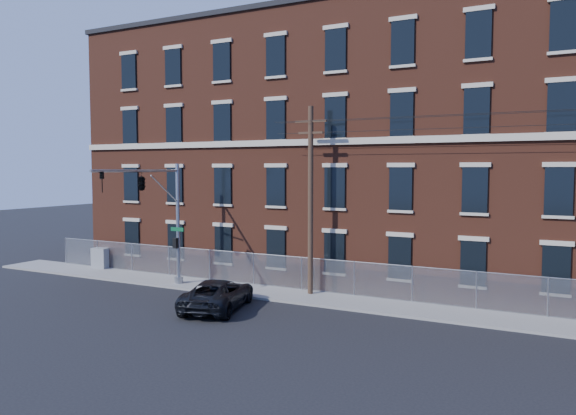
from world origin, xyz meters
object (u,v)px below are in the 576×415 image
at_px(traffic_signal_mast, 151,195).
at_px(utility_pole_near, 311,197).
at_px(pickup_truck, 218,294).
at_px(utility_cabinet, 100,258).

distance_m(traffic_signal_mast, utility_pole_near, 8.70).
height_order(utility_pole_near, pickup_truck, utility_pole_near).
xyz_separation_m(traffic_signal_mast, utility_cabinet, (-7.86, 3.82, -4.58)).
distance_m(utility_pole_near, utility_cabinet, 16.50).
bearing_deg(utility_pole_near, pickup_truck, -121.11).
height_order(traffic_signal_mast, utility_cabinet, traffic_signal_mast).
height_order(traffic_signal_mast, utility_pole_near, utility_pole_near).
distance_m(utility_pole_near, pickup_truck, 7.11).
xyz_separation_m(pickup_truck, utility_cabinet, (-13.06, 5.04, 0.07)).
relative_size(utility_pole_near, pickup_truck, 1.90).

